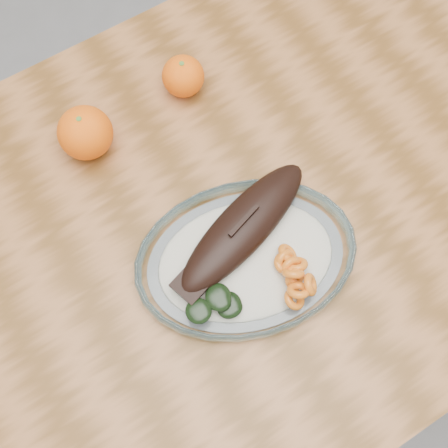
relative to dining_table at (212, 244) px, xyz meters
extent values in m
plane|color=slate|center=(0.00, 0.00, -0.65)|extent=(3.00, 3.00, 0.00)
cube|color=brown|center=(0.00, 0.00, 0.08)|extent=(1.20, 0.80, 0.04)
cylinder|color=brown|center=(0.54, 0.34, -0.30)|extent=(0.06, 0.06, 0.71)
ellipsoid|color=white|center=(0.01, -0.08, 0.10)|extent=(0.68, 0.57, 0.01)
torus|color=#94CFE5|center=(0.01, -0.08, 0.11)|extent=(0.72, 0.72, 0.03)
ellipsoid|color=white|center=(0.01, -0.08, 0.12)|extent=(0.60, 0.50, 0.02)
ellipsoid|color=black|center=(0.03, -0.04, 0.15)|extent=(0.27, 0.15, 0.04)
ellipsoid|color=black|center=(0.03, -0.04, 0.14)|extent=(0.23, 0.12, 0.02)
cube|color=black|center=(-0.07, -0.07, 0.15)|extent=(0.06, 0.06, 0.01)
cube|color=black|center=(0.03, -0.04, 0.17)|extent=(0.06, 0.02, 0.02)
torus|color=#BE5B0D|center=(0.06, -0.13, 0.14)|extent=(0.04, 0.03, 0.04)
torus|color=#BE5B0D|center=(0.06, -0.11, 0.14)|extent=(0.04, 0.03, 0.03)
torus|color=#BE5B0D|center=(0.04, -0.17, 0.14)|extent=(0.04, 0.04, 0.03)
torus|color=#BE5B0D|center=(0.06, -0.14, 0.14)|extent=(0.04, 0.03, 0.04)
torus|color=#BE5B0D|center=(0.07, -0.11, 0.14)|extent=(0.04, 0.04, 0.04)
torus|color=#BE5B0D|center=(0.05, -0.14, 0.14)|extent=(0.04, 0.03, 0.04)
torus|color=#BE5B0D|center=(0.05, -0.12, 0.14)|extent=(0.04, 0.05, 0.03)
torus|color=#BE5B0D|center=(0.07, -0.13, 0.14)|extent=(0.04, 0.04, 0.03)
torus|color=#BE5B0D|center=(0.05, -0.14, 0.15)|extent=(0.03, 0.04, 0.04)
torus|color=#BE5B0D|center=(0.06, -0.16, 0.15)|extent=(0.04, 0.04, 0.04)
torus|color=#BE5B0D|center=(0.04, -0.16, 0.15)|extent=(0.04, 0.04, 0.03)
ellipsoid|color=black|center=(-0.05, -0.12, 0.14)|extent=(0.04, 0.04, 0.01)
ellipsoid|color=black|center=(-0.05, -0.13, 0.14)|extent=(0.04, 0.04, 0.01)
ellipsoid|color=black|center=(-0.04, -0.13, 0.14)|extent=(0.04, 0.04, 0.01)
ellipsoid|color=black|center=(-0.05, -0.11, 0.15)|extent=(0.03, 0.04, 0.01)
ellipsoid|color=black|center=(-0.09, -0.11, 0.15)|extent=(0.04, 0.04, 0.01)
ellipsoid|color=black|center=(-0.05, -0.11, 0.15)|extent=(0.05, 0.05, 0.01)
sphere|color=#FF5C05|center=(-0.09, 0.21, 0.14)|extent=(0.08, 0.08, 0.08)
sphere|color=#FF5C05|center=(0.09, 0.23, 0.13)|extent=(0.07, 0.07, 0.07)
camera|label=1|loc=(-0.14, -0.26, 0.89)|focal=45.00mm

